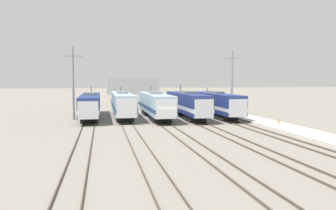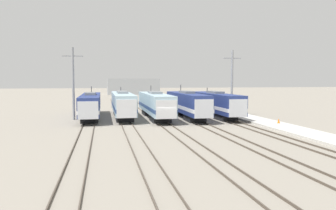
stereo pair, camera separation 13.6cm
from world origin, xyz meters
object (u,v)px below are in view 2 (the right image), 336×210
at_px(locomotive_far_left, 91,105).
at_px(catenary_tower_right, 232,82).
at_px(catenary_tower_left, 73,82).
at_px(locomotive_far_right, 216,104).
at_px(locomotive_center_right, 187,104).
at_px(traffic_cone, 279,121).
at_px(locomotive_center_left, 123,104).
at_px(locomotive_center, 155,105).

relative_size(locomotive_far_left, catenary_tower_right, 1.86).
bearing_deg(locomotive_far_left, catenary_tower_left, -147.21).
distance_m(locomotive_far_left, locomotive_far_right, 19.84).
relative_size(locomotive_far_left, locomotive_center_right, 1.10).
distance_m(catenary_tower_left, traffic_cone, 29.68).
xyz_separation_m(locomotive_center_left, catenary_tower_left, (-7.35, -1.73, 3.42)).
bearing_deg(locomotive_center, locomotive_center_right, -8.90).
bearing_deg(locomotive_far_left, locomotive_center_left, 2.00).
bearing_deg(traffic_cone, catenary_tower_right, 99.67).
height_order(catenary_tower_right, traffic_cone, catenary_tower_right).
bearing_deg(locomotive_center, locomotive_far_right, -0.48).
relative_size(locomotive_center, locomotive_center_right, 1.05).
relative_size(locomotive_center, catenary_tower_left, 1.78).
relative_size(locomotive_center_left, locomotive_center, 1.01).
bearing_deg(locomotive_center_right, catenary_tower_left, 175.89).
relative_size(locomotive_far_left, catenary_tower_left, 1.86).
bearing_deg(catenary_tower_left, traffic_cone, -22.86).
bearing_deg(traffic_cone, locomotive_far_left, 152.23).
distance_m(locomotive_center_right, locomotive_far_right, 4.98).
xyz_separation_m(locomotive_far_left, catenary_tower_right, (22.60, -1.56, 3.51)).
distance_m(locomotive_far_left, traffic_cone, 27.77).
relative_size(locomotive_center_left, catenary_tower_left, 1.80).
bearing_deg(catenary_tower_left, locomotive_center_right, -4.11).
relative_size(locomotive_center, catenary_tower_right, 1.78).
bearing_deg(locomotive_center_right, catenary_tower_right, 9.01).
bearing_deg(catenary_tower_left, locomotive_far_left, 32.79).
bearing_deg(locomotive_center_left, catenary_tower_right, -5.59).
relative_size(catenary_tower_left, traffic_cone, 16.88).
xyz_separation_m(locomotive_far_left, locomotive_far_right, (19.73, -2.10, 0.07)).
bearing_deg(catenary_tower_right, locomotive_far_left, 176.06).
distance_m(locomotive_center, locomotive_far_right, 9.87).
relative_size(locomotive_center_right, catenary_tower_right, 1.69).
distance_m(locomotive_center_right, catenary_tower_right, 8.60).
relative_size(locomotive_center, locomotive_far_right, 1.02).
bearing_deg(catenary_tower_left, locomotive_center_left, 13.24).
distance_m(locomotive_far_right, catenary_tower_right, 4.51).
distance_m(locomotive_far_right, catenary_tower_left, 22.42).
height_order(locomotive_far_right, catenary_tower_right, catenary_tower_right).
xyz_separation_m(locomotive_center_left, catenary_tower_right, (17.67, -1.73, 3.42)).
relative_size(catenary_tower_right, traffic_cone, 16.88).
bearing_deg(locomotive_center, locomotive_center_left, 156.03).
height_order(locomotive_center, catenary_tower_left, catenary_tower_left).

